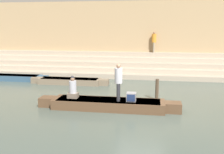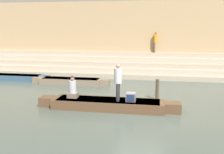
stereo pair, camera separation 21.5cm
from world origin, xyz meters
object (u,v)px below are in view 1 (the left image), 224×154
object	(u,v)px
rowboat_main	(108,104)
mooring_post	(157,90)
person_standing	(118,80)
moored_boat_distant	(13,77)
person_rowing	(73,89)
tv_set	(131,97)
moored_boat_shore	(70,81)
person_on_steps	(154,41)

from	to	relation	value
rowboat_main	mooring_post	xyz separation A→B (m)	(2.37, 1.95, 0.34)
person_standing	moored_boat_distant	xyz separation A→B (m)	(-8.79, 5.89, -1.28)
person_rowing	moored_boat_distant	bearing A→B (deg)	127.77
person_standing	mooring_post	xyz separation A→B (m)	(1.85, 2.04, -0.91)
moored_boat_distant	mooring_post	size ratio (longest dim) A/B	4.63
tv_set	mooring_post	bearing A→B (deg)	64.43
person_standing	moored_boat_distant	world-z (taller)	person_standing
moored_boat_shore	rowboat_main	bearing A→B (deg)	-54.76
rowboat_main	person_rowing	distance (m)	1.92
moored_boat_shore	person_on_steps	size ratio (longest dim) A/B	3.20
person_rowing	moored_boat_shore	size ratio (longest dim) A/B	0.20
mooring_post	rowboat_main	bearing A→B (deg)	-140.59
mooring_post	person_on_steps	distance (m)	8.53
moored_boat_distant	rowboat_main	bearing A→B (deg)	-28.25
tv_set	moored_boat_distant	xyz separation A→B (m)	(-9.41, 5.86, -0.46)
person_standing	person_rowing	world-z (taller)	person_standing
person_on_steps	tv_set	bearing A→B (deg)	-157.95
person_on_steps	moored_boat_shore	bearing A→B (deg)	158.31
person_standing	moored_boat_distant	size ratio (longest dim) A/B	0.33
person_standing	mooring_post	size ratio (longest dim) A/B	1.52
person_standing	tv_set	distance (m)	1.03
moored_boat_distant	person_on_steps	bearing A→B (deg)	29.54
person_standing	rowboat_main	bearing A→B (deg)	-174.16
person_standing	moored_boat_distant	bearing A→B (deg)	162.23
moored_boat_shore	moored_boat_distant	distance (m)	4.66
tv_set	rowboat_main	bearing A→B (deg)	-176.94
rowboat_main	person_standing	xyz separation A→B (m)	(0.52, -0.09, 1.25)
tv_set	person_standing	bearing A→B (deg)	-170.83
moored_boat_distant	mooring_post	world-z (taller)	mooring_post
person_rowing	person_on_steps	distance (m)	11.01
person_rowing	moored_boat_shore	xyz separation A→B (m)	(-1.86, 5.13, -0.70)
person_rowing	moored_boat_distant	distance (m)	8.68
moored_boat_shore	mooring_post	size ratio (longest dim) A/B	4.73
person_rowing	rowboat_main	bearing A→B (deg)	-12.73
rowboat_main	person_standing	distance (m)	1.36
rowboat_main	moored_boat_shore	size ratio (longest dim) A/B	1.25
person_rowing	person_on_steps	size ratio (longest dim) A/B	0.65
moored_boat_shore	person_standing	bearing A→B (deg)	-51.63
moored_boat_shore	person_on_steps	bearing A→B (deg)	40.74
mooring_post	moored_boat_shore	bearing A→B (deg)	151.68
person_standing	tv_set	xyz separation A→B (m)	(0.62, 0.03, -0.83)
rowboat_main	moored_boat_distant	bearing A→B (deg)	147.67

